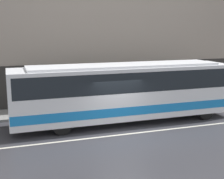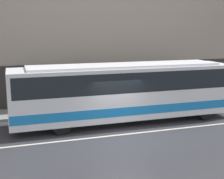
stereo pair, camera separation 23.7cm
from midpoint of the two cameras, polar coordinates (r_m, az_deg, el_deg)
The scene contains 6 objects.
ground_plane at distance 15.15m, azimuth 2.43°, elevation -8.24°, with size 60.00×60.00×0.00m, color #333338.
sidewalk at distance 19.87m, azimuth -2.78°, elevation -3.37°, with size 60.00×2.37×0.14m.
building_facade at distance 20.56m, azimuth -3.94°, elevation 14.02°, with size 60.00×0.35×12.59m.
lane_stripe at distance 15.15m, azimuth 2.43°, elevation -8.23°, with size 54.00×0.14×0.01m.
transit_bus at distance 16.83m, azimuth 2.82°, elevation -0.01°, with size 12.09×2.53×3.16m.
pedestrian_waiting at distance 20.22m, azimuth -4.51°, elevation -0.74°, with size 0.36×0.36×1.63m.
Camera 2 is at (-4.90, -13.44, 4.98)m, focal length 50.00 mm.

